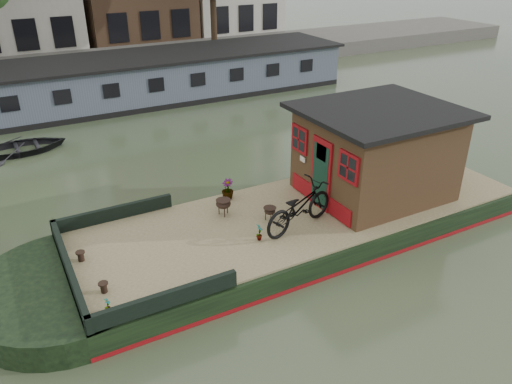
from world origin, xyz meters
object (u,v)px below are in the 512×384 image
potted_plant_a (259,232)px  brazier_rear (224,207)px  bicycle (299,207)px  brazier_front (270,214)px  dinghy (22,144)px  cabin (376,152)px

potted_plant_a → brazier_rear: size_ratio=0.99×
bicycle → brazier_front: size_ratio=5.87×
brazier_front → brazier_rear: brazier_rear is taller
potted_plant_a → bicycle: bearing=2.9°
brazier_front → dinghy: (-4.87, 9.63, -0.52)m
dinghy → bicycle: bearing=-154.6°
cabin → brazier_front: 3.43m
potted_plant_a → brazier_rear: (-0.22, 1.49, 0.00)m
potted_plant_a → dinghy: 11.14m
dinghy → brazier_front: bearing=-155.2°
dinghy → potted_plant_a: bearing=-159.9°
bicycle → brazier_rear: (-1.34, 1.44, -0.35)m
brazier_rear → cabin: bearing=-11.1°
potted_plant_a → brazier_rear: bearing=98.4°
potted_plant_a → brazier_rear: 1.51m
potted_plant_a → dinghy: size_ratio=0.14×
brazier_front → dinghy: 10.80m
bicycle → brazier_rear: size_ratio=5.00×
bicycle → brazier_rear: bearing=28.4°
cabin → dinghy: size_ratio=1.30×
brazier_rear → dinghy: 9.68m
bicycle → potted_plant_a: bicycle is taller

